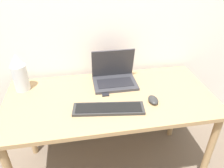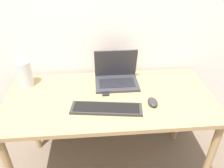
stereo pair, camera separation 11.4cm
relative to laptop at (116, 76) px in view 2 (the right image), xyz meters
The scene contains 7 objects.
wall_back 0.49m from the laptop, 105.46° to the left, with size 6.00×0.05×2.50m.
desk 0.25m from the laptop, 108.50° to the right, with size 1.47×0.70×0.77m.
laptop is the anchor object (origin of this frame).
keyboard 0.35m from the laptop, 106.36° to the right, with size 0.47×0.19×0.02m.
mouse 0.37m from the laptop, 54.58° to the right, with size 0.06×0.10×0.04m.
vase 0.69m from the laptop, behind, with size 0.11×0.11×0.28m.
mp3_player 0.19m from the laptop, 121.27° to the right, with size 0.05×0.06×0.01m.
Camera 2 is at (-0.09, -0.91, 1.66)m, focal length 35.00 mm.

